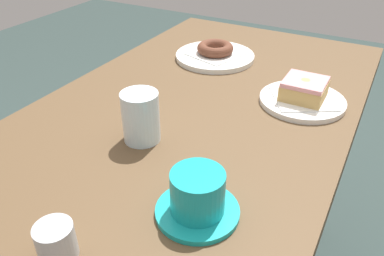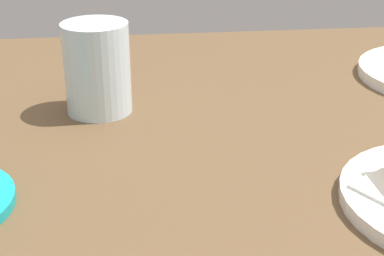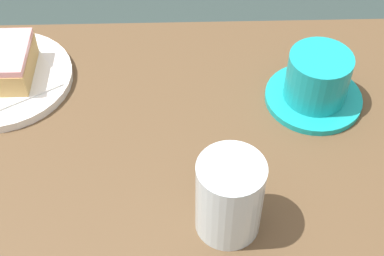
% 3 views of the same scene
% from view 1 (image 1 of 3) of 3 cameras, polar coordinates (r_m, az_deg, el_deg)
% --- Properties ---
extents(table, '(1.18, 0.69, 0.77)m').
position_cam_1_polar(table, '(0.95, 1.00, -0.35)').
color(table, brown).
rests_on(table, ground_plane).
extents(plate_chocolate_ring, '(0.23, 0.23, 0.01)m').
position_cam_1_polar(plate_chocolate_ring, '(1.15, 3.40, 10.50)').
color(plate_chocolate_ring, white).
rests_on(plate_chocolate_ring, table).
extents(napkin_chocolate_ring, '(0.16, 0.16, 0.00)m').
position_cam_1_polar(napkin_chocolate_ring, '(1.15, 3.41, 10.89)').
color(napkin_chocolate_ring, white).
rests_on(napkin_chocolate_ring, plate_chocolate_ring).
extents(donut_chocolate_ring, '(0.11, 0.11, 0.03)m').
position_cam_1_polar(donut_chocolate_ring, '(1.14, 3.44, 11.64)').
color(donut_chocolate_ring, brown).
rests_on(donut_chocolate_ring, napkin_chocolate_ring).
extents(plate_glazed_square, '(0.20, 0.20, 0.01)m').
position_cam_1_polar(plate_glazed_square, '(0.94, 15.91, 3.89)').
color(plate_glazed_square, white).
rests_on(plate_glazed_square, table).
extents(napkin_glazed_square, '(0.18, 0.18, 0.00)m').
position_cam_1_polar(napkin_glazed_square, '(0.94, 15.98, 4.31)').
color(napkin_glazed_square, white).
rests_on(napkin_glazed_square, plate_glazed_square).
extents(donut_glazed_square, '(0.09, 0.09, 0.04)m').
position_cam_1_polar(donut_glazed_square, '(0.93, 16.20, 5.59)').
color(donut_glazed_square, tan).
rests_on(donut_glazed_square, napkin_glazed_square).
extents(water_glass, '(0.07, 0.07, 0.10)m').
position_cam_1_polar(water_glass, '(0.76, -7.55, 1.63)').
color(water_glass, silver).
rests_on(water_glass, table).
extents(coffee_cup, '(0.13, 0.13, 0.08)m').
position_cam_1_polar(coffee_cup, '(0.59, 0.82, -10.04)').
color(coffee_cup, teal).
rests_on(coffee_cup, table).
extents(sugar_jar, '(0.05, 0.05, 0.05)m').
position_cam_1_polar(sugar_jar, '(0.57, -19.39, -15.50)').
color(sugar_jar, '#B1B4BA').
rests_on(sugar_jar, table).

